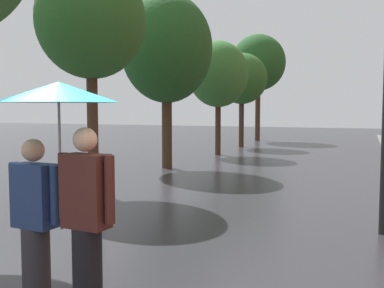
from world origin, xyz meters
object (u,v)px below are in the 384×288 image
Objects in this scene: street_tree_4 at (242,79)px; street_tree_5 at (258,63)px; street_tree_1 at (91,21)px; couple_under_umbrella at (60,167)px; street_tree_2 at (167,49)px; street_tree_3 at (218,74)px.

street_tree_5 is at bearing 92.58° from street_tree_4.
street_tree_1 is at bearing -90.19° from street_tree_5.
couple_under_umbrella is (3.15, -22.27, -2.98)m from street_tree_5.
couple_under_umbrella is (3.23, -9.72, -2.30)m from street_tree_2.
street_tree_5 is at bearing 89.81° from street_tree_1.
street_tree_4 is 18.18m from couple_under_umbrella.
street_tree_3 reaches higher than street_tree_4.
couple_under_umbrella is (2.95, -17.84, -1.84)m from street_tree_4.
street_tree_3 reaches higher than couple_under_umbrella.
street_tree_2 is at bearing -92.00° from street_tree_4.
street_tree_5 is (0.08, 12.55, 0.68)m from street_tree_2.
street_tree_5 is at bearing 89.62° from street_tree_2.
street_tree_3 is 3.83m from street_tree_4.
street_tree_4 is 0.75× the size of street_tree_5.
street_tree_3 is 1.01× the size of street_tree_4.
street_tree_4 is 2.09× the size of couple_under_umbrella.
street_tree_3 is at bearing -89.45° from street_tree_4.
street_tree_1 reaches higher than street_tree_4.
street_tree_2 is (-0.03, 4.21, -0.11)m from street_tree_1.
street_tree_5 reaches higher than street_tree_1.
couple_under_umbrella is (2.91, -14.02, -1.80)m from street_tree_3.
street_tree_1 is 16.77m from street_tree_5.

